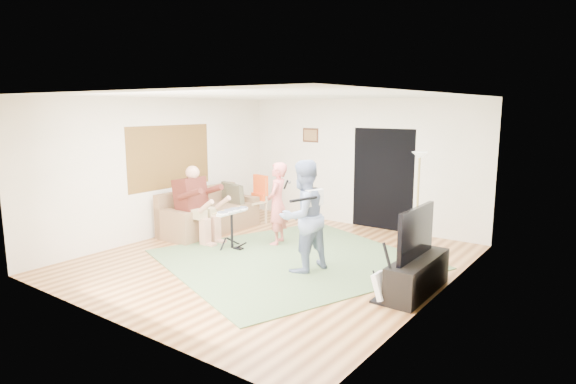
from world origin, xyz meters
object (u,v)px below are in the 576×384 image
Objects in this scene: singer at (277,204)px; guitar_spare at (381,286)px; tv_cabinet at (418,276)px; television at (416,233)px; torchiere_lamp at (418,183)px; drum_kit at (232,231)px; dining_chair at (255,206)px; guitarist at (303,216)px; sofa at (207,217)px.

singer reaches higher than guitar_spare.
singer is at bearing 165.46° from tv_cabinet.
tv_cabinet is 0.60m from television.
torchiere_lamp is 2.17m from television.
singer reaches higher than television.
dining_chair is (-0.94, 1.76, 0.05)m from drum_kit.
guitarist reaches higher than guitar_spare.
sofa is 2.59× the size of guitar_spare.
drum_kit is (1.30, -0.65, 0.03)m from sofa.
torchiere_lamp reaches higher than drum_kit.
singer is at bearing -24.58° from dining_chair.
television reaches higher than sofa.
dining_chair is 0.94× the size of television.
dining_chair reaches higher than sofa.
torchiere_lamp reaches higher than television.
singer reaches higher than drum_kit.
torchiere_lamp reaches higher than sofa.
television is at bearing -1.07° from drum_kit.
television is (3.45, -0.06, 0.53)m from drum_kit.
television is (1.74, 0.16, -0.02)m from guitarist.
sofa is 1.23× the size of guitarist.
drum_kit is 1.81m from guitarist.
guitarist is 1.73m from guitar_spare.
guitar_spare is (4.54, -1.32, -0.05)m from sofa.
guitarist is at bearing -7.50° from drum_kit.
tv_cabinet is (4.80, -0.71, -0.04)m from sofa.
drum_kit is 0.97m from singer.
guitar_spare reaches higher than drum_kit.
drum_kit is 3.43m from torchiere_lamp.
television reaches higher than drum_kit.
torchiere_lamp reaches higher than singer.
drum_kit is 3.49m from television.
sofa is at bearing -90.95° from guitarist.
tv_cabinet is at bearing 67.64° from guitar_spare.
guitar_spare reaches higher than tv_cabinet.
tv_cabinet is (3.50, -0.06, -0.07)m from drum_kit.
guitar_spare is at bearing -112.36° from tv_cabinet.
torchiere_lamp is 2.36m from tv_cabinet.
sofa is 1.84m from singer.
torchiere_lamp is 1.57× the size of television.
singer is (1.78, 0.07, 0.48)m from sofa.
dining_chair is at bearing 72.48° from sofa.
tv_cabinet is (3.02, -0.78, -0.52)m from singer.
dining_chair is (-3.63, -0.17, -0.83)m from torchiere_lamp.
guitar_spare is 2.84m from torchiere_lamp.
sofa is 1.91× the size of television.
singer is at bearing 2.23° from sofa.
guitar_spare is 0.47× the size of torchiere_lamp.
guitarist is 1.75m from television.
singer is 1.86× the size of guitar_spare.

